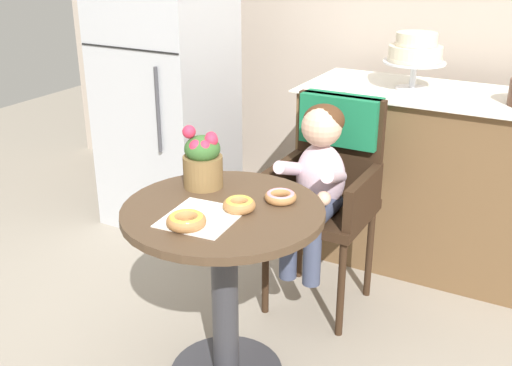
% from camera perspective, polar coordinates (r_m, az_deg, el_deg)
% --- Properties ---
extents(cafe_table, '(0.72, 0.72, 0.72)m').
position_cam_1_polar(cafe_table, '(2.27, -2.95, -7.16)').
color(cafe_table, '#4C3826').
rests_on(cafe_table, ground).
extents(wicker_chair, '(0.42, 0.45, 0.95)m').
position_cam_1_polar(wicker_chair, '(2.76, 6.93, 1.29)').
color(wicker_chair, '#332114').
rests_on(wicker_chair, ground).
extents(seated_child, '(0.27, 0.32, 0.73)m').
position_cam_1_polar(seated_child, '(2.62, 5.67, 1.00)').
color(seated_child, silver).
rests_on(seated_child, ground).
extents(paper_napkin, '(0.26, 0.28, 0.00)m').
position_cam_1_polar(paper_napkin, '(2.10, -5.06, -3.18)').
color(paper_napkin, white).
rests_on(paper_napkin, cafe_table).
extents(donut_front, '(0.11, 0.11, 0.04)m').
position_cam_1_polar(donut_front, '(2.14, -1.56, -1.98)').
color(donut_front, '#AD7542').
rests_on(donut_front, cafe_table).
extents(donut_mid, '(0.13, 0.13, 0.04)m').
position_cam_1_polar(donut_mid, '(2.04, -6.45, -3.43)').
color(donut_mid, '#AD7542').
rests_on(donut_mid, cafe_table).
extents(donut_side, '(0.12, 0.12, 0.03)m').
position_cam_1_polar(donut_side, '(2.22, 2.28, -1.24)').
color(donut_side, '#AD7542').
rests_on(donut_side, cafe_table).
extents(flower_vase, '(0.15, 0.15, 0.24)m').
position_cam_1_polar(flower_vase, '(2.32, -4.95, 2.23)').
color(flower_vase, brown).
rests_on(flower_vase, cafe_table).
extents(display_counter, '(1.56, 0.62, 0.90)m').
position_cam_1_polar(display_counter, '(3.23, 17.85, -0.02)').
color(display_counter, brown).
rests_on(display_counter, ground).
extents(tiered_cake_stand, '(0.30, 0.30, 0.28)m').
position_cam_1_polar(tiered_cake_stand, '(3.12, 14.48, 11.62)').
color(tiered_cake_stand, silver).
rests_on(tiered_cake_stand, display_counter).
extents(refrigerator, '(0.64, 0.63, 1.70)m').
position_cam_1_polar(refrigerator, '(3.56, -8.31, 9.52)').
color(refrigerator, '#B7BABF').
rests_on(refrigerator, ground).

